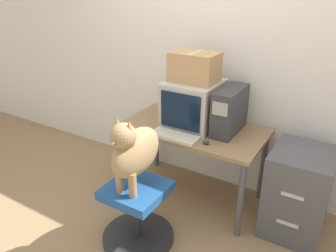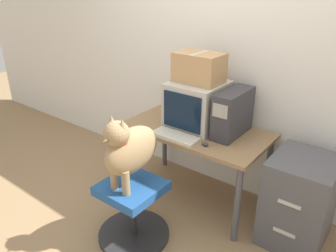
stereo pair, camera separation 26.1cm
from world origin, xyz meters
The scene contains 11 objects.
ground_plane centered at (0.00, 0.00, 0.00)m, with size 12.00×12.00×0.00m, color #937551.
wall_back centered at (0.00, 0.75, 1.30)m, with size 8.00×0.05×2.60m.
desk centered at (0.00, 0.34, 0.62)m, with size 1.26×0.69×0.70m.
crt_monitor centered at (-0.04, 0.42, 0.90)m, with size 0.44×0.48×0.40m.
pc_tower centered at (0.30, 0.43, 0.90)m, with size 0.17×0.45×0.38m.
keyboard centered at (-0.04, 0.09, 0.72)m, with size 0.40×0.16×0.03m.
computer_mouse centered at (0.24, 0.11, 0.72)m, with size 0.06×0.04×0.03m.
office_chair centered at (-0.08, -0.40, 0.24)m, with size 0.57×0.57×0.49m.
dog centered at (-0.08, -0.40, 0.80)m, with size 0.21×0.51×0.58m.
filing_cabinet centered at (0.94, 0.36, 0.36)m, with size 0.45×0.53×0.71m.
cardboard_box centered at (-0.04, 0.42, 1.22)m, with size 0.39×0.27×0.25m.
Camera 2 is at (1.39, -1.87, 1.88)m, focal length 35.00 mm.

